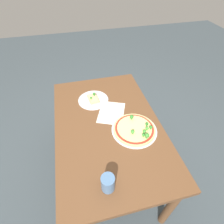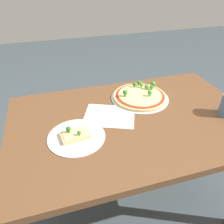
{
  "view_description": "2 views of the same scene",
  "coord_description": "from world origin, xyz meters",
  "px_view_note": "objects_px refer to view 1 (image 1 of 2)",
  "views": [
    {
      "loc": [
        0.87,
        -0.18,
        1.71
      ],
      "look_at": [
        -0.09,
        0.06,
        0.74
      ],
      "focal_mm": 28.0,
      "sensor_mm": 36.0,
      "label": 1
    },
    {
      "loc": [
        -0.36,
        -0.82,
        1.37
      ],
      "look_at": [
        -0.09,
        0.06,
        0.74
      ],
      "focal_mm": 35.0,
      "sensor_mm": 36.0,
      "label": 2
    }
  ],
  "objects_px": {
    "pizza_tray_whole": "(135,129)",
    "drinking_cup": "(108,183)",
    "pizza_tray_slice": "(93,99)",
    "dining_table": "(108,132)"
  },
  "relations": [
    {
      "from": "pizza_tray_whole",
      "to": "drinking_cup",
      "type": "bearing_deg",
      "value": -38.05
    },
    {
      "from": "dining_table",
      "to": "pizza_tray_slice",
      "type": "relative_size",
      "value": 4.73
    },
    {
      "from": "pizza_tray_whole",
      "to": "drinking_cup",
      "type": "height_order",
      "value": "drinking_cup"
    },
    {
      "from": "dining_table",
      "to": "pizza_tray_slice",
      "type": "height_order",
      "value": "pizza_tray_slice"
    },
    {
      "from": "pizza_tray_slice",
      "to": "drinking_cup",
      "type": "xyz_separation_m",
      "value": [
        0.77,
        -0.04,
        0.05
      ]
    },
    {
      "from": "dining_table",
      "to": "pizza_tray_whole",
      "type": "bearing_deg",
      "value": 58.15
    },
    {
      "from": "pizza_tray_whole",
      "to": "pizza_tray_slice",
      "type": "height_order",
      "value": "pizza_tray_whole"
    },
    {
      "from": "dining_table",
      "to": "pizza_tray_whole",
      "type": "relative_size",
      "value": 3.72
    },
    {
      "from": "dining_table",
      "to": "pizza_tray_slice",
      "type": "bearing_deg",
      "value": -168.52
    },
    {
      "from": "pizza_tray_whole",
      "to": "pizza_tray_slice",
      "type": "relative_size",
      "value": 1.27
    }
  ]
}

